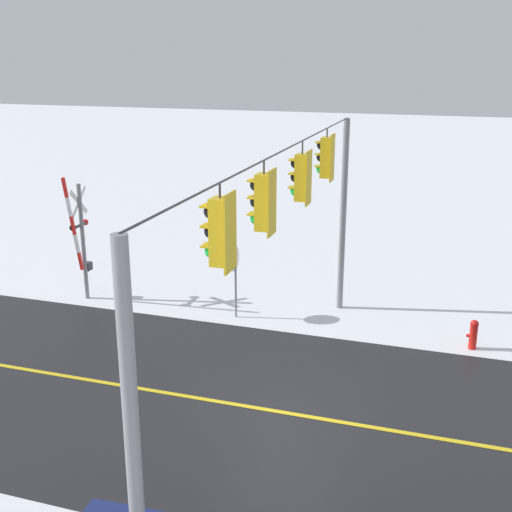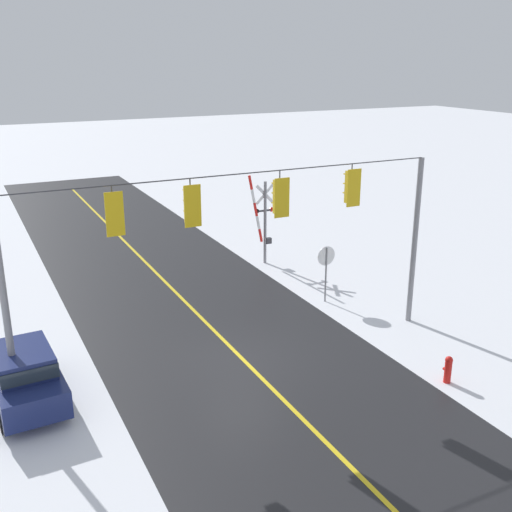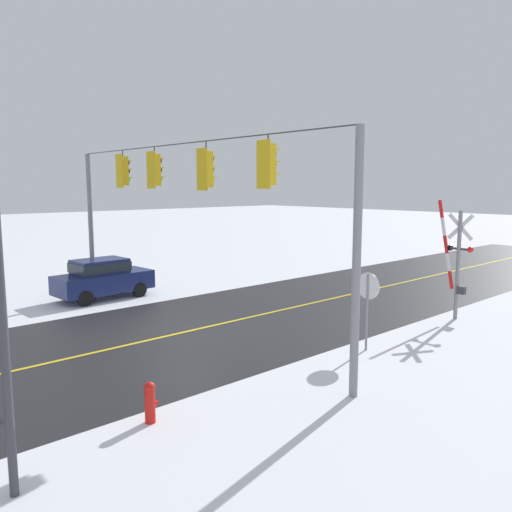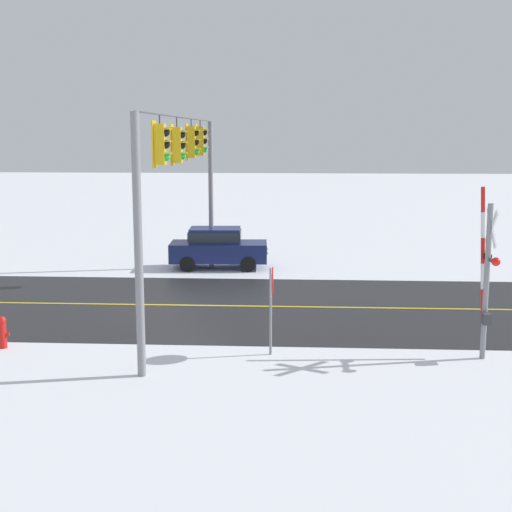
% 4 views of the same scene
% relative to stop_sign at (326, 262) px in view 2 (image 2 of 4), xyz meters
% --- Properties ---
extents(ground_plane, '(160.00, 160.00, 0.00)m').
position_rel_stop_sign_xyz_m(ground_plane, '(5.17, 3.03, -1.71)').
color(ground_plane, white).
extents(road_asphalt, '(9.00, 80.00, 0.01)m').
position_rel_stop_sign_xyz_m(road_asphalt, '(5.17, 9.03, -1.71)').
color(road_asphalt, black).
rests_on(road_asphalt, ground).
extents(lane_centre_line, '(0.14, 72.00, 0.01)m').
position_rel_stop_sign_xyz_m(lane_centre_line, '(5.17, 9.03, -1.70)').
color(lane_centre_line, gold).
rests_on(lane_centre_line, ground).
extents(signal_span, '(14.20, 0.47, 6.22)m').
position_rel_stop_sign_xyz_m(signal_span, '(5.18, 3.02, 2.74)').
color(signal_span, gray).
rests_on(signal_span, ground).
extents(stop_sign, '(0.80, 0.09, 2.35)m').
position_rel_stop_sign_xyz_m(stop_sign, '(0.00, 0.00, 0.00)').
color(stop_sign, gray).
rests_on(stop_sign, ground).
extents(railroad_crossing, '(1.37, 0.31, 4.36)m').
position_rel_stop_sign_xyz_m(railroad_crossing, '(0.04, -5.45, 0.53)').
color(railroad_crossing, gray).
rests_on(railroad_crossing, ground).
extents(parked_car_navy, '(1.98, 4.27, 1.74)m').
position_rel_stop_sign_xyz_m(parked_car_navy, '(11.89, 2.74, -0.76)').
color(parked_car_navy, navy).
rests_on(parked_car_navy, ground).
extents(fire_hydrant, '(0.24, 0.31, 0.88)m').
position_rel_stop_sign_xyz_m(fire_hydrant, '(0.15, 7.25, -1.25)').
color(fire_hydrant, red).
rests_on(fire_hydrant, ground).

